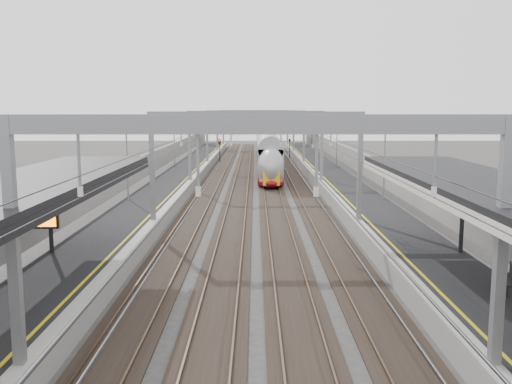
{
  "coord_description": "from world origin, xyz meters",
  "views": [
    {
      "loc": [
        -0.05,
        -12.33,
        7.72
      ],
      "look_at": [
        0.0,
        22.42,
        2.67
      ],
      "focal_mm": 40.0,
      "sensor_mm": 36.0,
      "label": 1
    }
  ],
  "objects_px": {
    "train": "(267,153)",
    "bench": "(509,277)",
    "signal_green": "(220,146)",
    "overbridge": "(255,122)"
  },
  "relations": [
    {
      "from": "train",
      "to": "bench",
      "type": "relative_size",
      "value": 24.5
    },
    {
      "from": "overbridge",
      "to": "signal_green",
      "type": "relative_size",
      "value": 6.33
    },
    {
      "from": "train",
      "to": "overbridge",
      "type": "bearing_deg",
      "value": 92.33
    },
    {
      "from": "overbridge",
      "to": "train",
      "type": "distance_m",
      "value": 37.01
    },
    {
      "from": "overbridge",
      "to": "bench",
      "type": "height_order",
      "value": "overbridge"
    },
    {
      "from": "signal_green",
      "to": "bench",
      "type": "bearing_deg",
      "value": -76.82
    },
    {
      "from": "bench",
      "to": "signal_green",
      "type": "bearing_deg",
      "value": 103.18
    },
    {
      "from": "train",
      "to": "signal_green",
      "type": "distance_m",
      "value": 9.87
    },
    {
      "from": "overbridge",
      "to": "train",
      "type": "xyz_separation_m",
      "value": [
        1.5,
        -36.83,
        -3.31
      ]
    },
    {
      "from": "bench",
      "to": "signal_green",
      "type": "distance_m",
      "value": 63.99
    }
  ]
}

